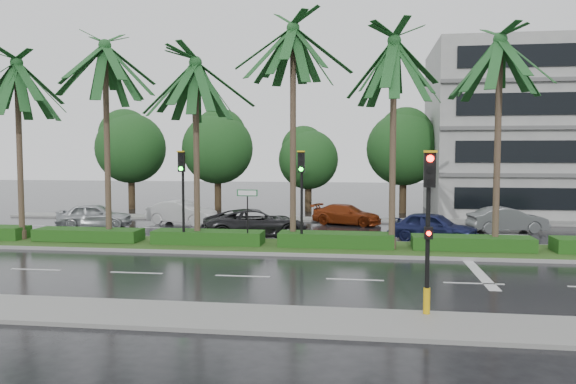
# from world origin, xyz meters

# --- Properties ---
(ground) EXTENTS (120.00, 120.00, 0.00)m
(ground) POSITION_xyz_m (0.00, 0.00, 0.00)
(ground) COLOR black
(ground) RESTS_ON ground
(near_sidewalk) EXTENTS (40.00, 2.40, 0.12)m
(near_sidewalk) POSITION_xyz_m (0.00, -10.20, 0.06)
(near_sidewalk) COLOR gray
(near_sidewalk) RESTS_ON ground
(far_sidewalk) EXTENTS (40.00, 2.00, 0.12)m
(far_sidewalk) POSITION_xyz_m (0.00, 12.00, 0.06)
(far_sidewalk) COLOR gray
(far_sidewalk) RESTS_ON ground
(median) EXTENTS (36.00, 4.00, 0.15)m
(median) POSITION_xyz_m (0.00, 1.00, 0.08)
(median) COLOR gray
(median) RESTS_ON ground
(hedge) EXTENTS (35.20, 1.40, 0.60)m
(hedge) POSITION_xyz_m (0.00, 1.00, 0.45)
(hedge) COLOR #174112
(hedge) RESTS_ON median
(lane_markings) EXTENTS (34.00, 13.06, 0.01)m
(lane_markings) POSITION_xyz_m (3.04, -0.43, 0.01)
(lane_markings) COLOR silver
(lane_markings) RESTS_ON ground
(palm_row) EXTENTS (26.30, 4.20, 10.72)m
(palm_row) POSITION_xyz_m (-1.25, 1.02, 8.57)
(palm_row) COLOR #483529
(palm_row) RESTS_ON median
(signal_near) EXTENTS (0.34, 0.45, 4.36)m
(signal_near) POSITION_xyz_m (6.00, -9.39, 2.50)
(signal_near) COLOR black
(signal_near) RESTS_ON near_sidewalk
(signal_median_left) EXTENTS (0.34, 0.42, 4.36)m
(signal_median_left) POSITION_xyz_m (-4.00, 0.30, 3.00)
(signal_median_left) COLOR black
(signal_median_left) RESTS_ON median
(signal_median_right) EXTENTS (0.34, 0.42, 4.36)m
(signal_median_right) POSITION_xyz_m (1.50, 0.30, 3.00)
(signal_median_right) COLOR black
(signal_median_right) RESTS_ON median
(street_sign) EXTENTS (0.95, 0.09, 2.60)m
(street_sign) POSITION_xyz_m (-1.00, 0.48, 2.12)
(street_sign) COLOR black
(street_sign) RESTS_ON median
(bg_trees) EXTENTS (33.35, 5.45, 7.88)m
(bg_trees) POSITION_xyz_m (-0.38, 17.59, 4.90)
(bg_trees) COLOR #312116
(bg_trees) RESTS_ON ground
(building) EXTENTS (16.00, 10.00, 12.00)m
(building) POSITION_xyz_m (17.00, 18.00, 6.00)
(building) COLOR gray
(building) RESTS_ON ground
(car_silver) EXTENTS (2.64, 4.55, 1.46)m
(car_silver) POSITION_xyz_m (-11.50, 6.53, 0.73)
(car_silver) COLOR #AFB3B7
(car_silver) RESTS_ON ground
(car_white) EXTENTS (2.38, 4.60, 1.44)m
(car_white) POSITION_xyz_m (-7.00, 8.94, 0.72)
(car_white) COLOR #B4B4B4
(car_white) RESTS_ON ground
(car_darkgrey) EXTENTS (4.25, 5.95, 1.51)m
(car_darkgrey) POSITION_xyz_m (-1.34, 4.07, 0.75)
(car_darkgrey) COLOR black
(car_darkgrey) RESTS_ON ground
(car_red) EXTENTS (2.96, 4.61, 1.24)m
(car_red) POSITION_xyz_m (3.16, 10.11, 0.62)
(car_red) COLOR maroon
(car_red) RESTS_ON ground
(car_blue) EXTENTS (3.21, 4.67, 1.48)m
(car_blue) POSITION_xyz_m (7.66, 4.00, 0.74)
(car_blue) COLOR #1A204F
(car_blue) RESTS_ON ground
(car_grey) EXTENTS (2.17, 4.43, 1.40)m
(car_grey) POSITION_xyz_m (12.16, 8.06, 0.70)
(car_grey) COLOR #535658
(car_grey) RESTS_ON ground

